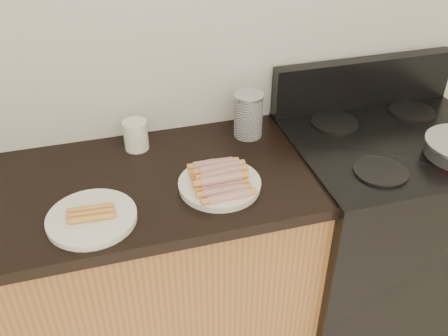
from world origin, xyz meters
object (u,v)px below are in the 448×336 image
object	(u,v)px
side_plate	(92,218)
mug	(136,135)
stove	(376,232)
main_plate	(220,185)
canister	(248,115)

from	to	relation	value
side_plate	mug	size ratio (longest dim) A/B	2.45
stove	side_plate	size ratio (longest dim) A/B	3.44
stove	main_plate	size ratio (longest dim) A/B	3.48
main_plate	mug	distance (m)	0.38
main_plate	side_plate	size ratio (longest dim) A/B	0.99
stove	mug	world-z (taller)	mug
stove	side_plate	xyz separation A→B (m)	(-1.11, -0.14, 0.45)
stove	canister	world-z (taller)	canister
canister	mug	xyz separation A→B (m)	(-0.41, 0.02, -0.03)
main_plate	side_plate	bearing A→B (deg)	-172.50
main_plate	mug	bearing A→B (deg)	125.70
stove	canister	size ratio (longest dim) A/B	5.44
main_plate	canister	xyz separation A→B (m)	(0.19, 0.29, 0.08)
stove	main_plate	distance (m)	0.84
side_plate	mug	bearing A→B (deg)	63.32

